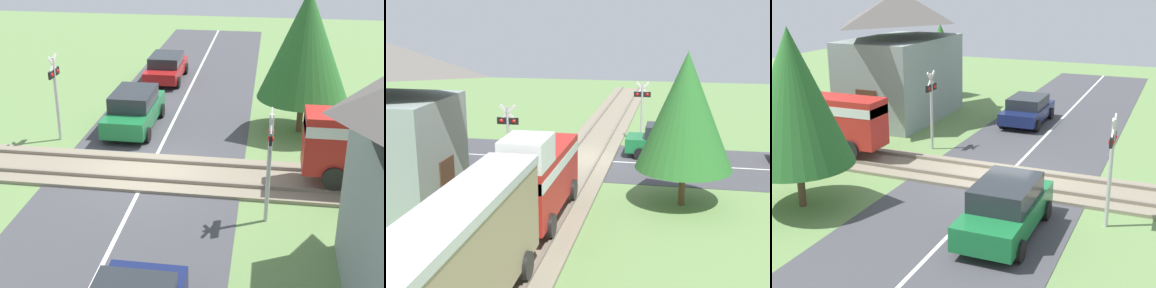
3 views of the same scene
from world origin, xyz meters
TOP-DOWN VIEW (x-y plane):
  - ground_plane at (0.00, 0.00)m, footprint 60.00×60.00m
  - road_surface at (0.00, 0.00)m, footprint 48.00×6.40m
  - track_bed at (0.00, 0.00)m, footprint 2.80×48.00m
  - train at (0.00, 15.67)m, footprint 1.58×20.87m
  - car_near_crossing at (-4.03, -1.44)m, footprint 4.26×1.87m
  - car_far_side at (8.15, 1.44)m, footprint 4.19×1.96m
  - crossing_signal_west_approach at (-2.44, -4.02)m, footprint 0.90×0.18m
  - crossing_signal_east_approach at (2.44, 4.02)m, footprint 0.90×0.18m
  - pedestrian_by_station at (2.63, 8.99)m, footprint 0.38×0.38m
  - tree_roadside_hedge at (-4.64, 5.21)m, footprint 3.54×3.54m

SIDE VIEW (x-z plane):
  - ground_plane at x=0.00m, z-range 0.00..0.00m
  - road_surface at x=0.00m, z-range 0.00..0.02m
  - track_bed at x=0.00m, z-range -0.05..0.19m
  - pedestrian_by_station at x=2.63m, z-range -0.07..1.47m
  - car_far_side at x=8.15m, z-range 0.04..1.44m
  - car_near_crossing at x=-4.03m, z-range 0.03..1.63m
  - train at x=0.00m, z-range 0.30..3.48m
  - crossing_signal_west_approach at x=-2.44m, z-range 0.46..3.84m
  - crossing_signal_east_approach at x=2.44m, z-range 0.46..3.84m
  - tree_roadside_hedge at x=-4.64m, z-range 0.71..6.40m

